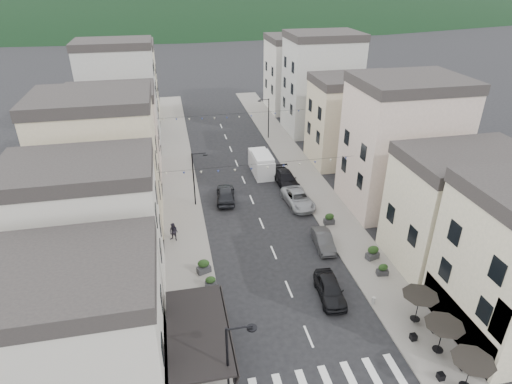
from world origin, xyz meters
TOP-DOWN VIEW (x-y plane):
  - sidewalk_left at (-7.50, 32.00)m, footprint 4.00×76.00m
  - sidewalk_right at (7.50, 32.00)m, footprint 4.00×76.00m
  - hill_backdrop at (0.00, 300.00)m, footprint 640.00×360.00m
  - boutique_building at (-15.50, 5.00)m, footprint 12.00×8.00m
  - boutique_awning at (-7.25, 5.00)m, footprint 3.77×7.50m
  - buildings_row_left at (-14.50, 37.75)m, footprint 10.20×54.16m
  - buildings_row_right at (14.50, 36.59)m, footprint 10.20×54.16m
  - cafe_terrace at (7.70, 2.80)m, footprint 2.50×8.10m
  - streetlamp_left_near at (-5.82, 2.00)m, footprint 1.70×0.56m
  - streetlamp_left_far at (-5.82, 26.00)m, footprint 1.70×0.56m
  - streetlamp_right_far at (5.82, 44.00)m, footprint 1.70×0.56m
  - bollards at (0.00, 5.50)m, footprint 11.66×10.26m
  - bunting_near at (0.00, 22.00)m, footprint 19.00×0.28m
  - bunting_far at (0.00, 38.00)m, footprint 19.00×0.28m
  - parked_car_a at (2.80, 9.51)m, footprint 2.17×4.60m
  - parked_car_b at (4.60, 15.95)m, footprint 1.75×4.18m
  - parked_car_c at (4.60, 23.86)m, footprint 2.80×5.50m
  - parked_car_d at (4.60, 28.69)m, footprint 2.36×5.41m
  - parked_car_e at (-2.80, 26.32)m, footprint 2.53×5.03m
  - delivery_van at (2.53, 32.51)m, footprint 2.22×5.52m
  - pedestrian_a at (-6.28, 9.44)m, footprint 0.70×0.46m
  - pedestrian_b at (-8.56, 19.59)m, footprint 1.09×1.03m
  - planter_la at (-6.35, 14.34)m, footprint 1.25×0.95m
  - planter_lb at (-6.00, 12.33)m, footprint 0.96×0.57m
  - planter_ra at (8.10, 13.26)m, footprint 1.25×0.90m
  - planter_rb at (7.93, 11.03)m, footprint 0.98×0.63m
  - planter_rc at (6.43, 19.37)m, footprint 1.06×0.62m

SIDE VIEW (x-z plane):
  - hill_backdrop at x=0.00m, z-range -35.00..35.00m
  - sidewalk_left at x=-7.50m, z-range 0.00..0.12m
  - sidewalk_right at x=7.50m, z-range 0.00..0.12m
  - bollards at x=0.00m, z-range 0.12..0.72m
  - planter_lb at x=-6.00m, z-range 0.11..1.14m
  - planter_rb at x=7.93m, z-range 0.11..1.14m
  - parked_car_b at x=4.60m, z-range 0.00..1.34m
  - planter_rc at x=6.43m, z-range 0.10..1.26m
  - planter_la at x=-6.35m, z-range 0.10..1.34m
  - planter_ra at x=8.10m, z-range 0.10..1.37m
  - parked_car_c at x=4.60m, z-range 0.00..1.49m
  - parked_car_a at x=2.80m, z-range 0.00..1.52m
  - parked_car_d at x=4.60m, z-range 0.00..1.55m
  - parked_car_e at x=-2.80m, z-range 0.00..1.64m
  - pedestrian_b at x=-8.56m, z-range 0.12..1.91m
  - pedestrian_a at x=-6.28m, z-range 0.12..2.01m
  - delivery_van at x=2.53m, z-range -0.02..2.61m
  - cafe_terrace at x=7.70m, z-range 1.09..3.62m
  - boutique_awning at x=-7.25m, z-range 1.48..4.75m
  - streetlamp_left_near at x=-5.82m, z-range 0.70..6.70m
  - streetlamp_left_far at x=-5.82m, z-range 0.70..6.70m
  - streetlamp_right_far at x=5.82m, z-range 0.70..6.70m
  - boutique_building at x=-15.50m, z-range 0.00..8.00m
  - bunting_near at x=0.00m, z-range 5.34..5.96m
  - bunting_far at x=0.00m, z-range 5.34..5.96m
  - buildings_row_left at x=-14.50m, z-range -0.88..13.12m
  - buildings_row_right at x=14.50m, z-range -0.93..13.57m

